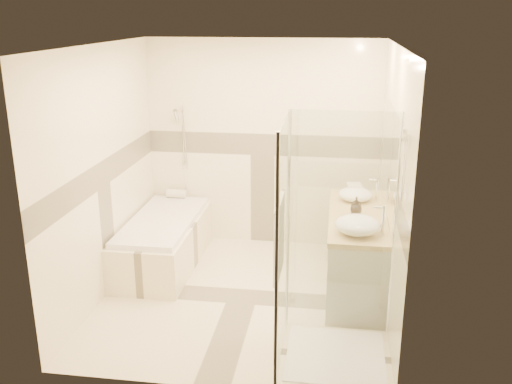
# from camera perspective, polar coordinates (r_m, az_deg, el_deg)

# --- Properties ---
(room) EXTENTS (2.82, 3.02, 2.52)m
(room) POSITION_cam_1_polar(r_m,az_deg,el_deg) (5.46, -0.82, 1.35)
(room) COLOR beige
(room) RESTS_ON ground
(bathtub) EXTENTS (0.75, 1.70, 0.56)m
(bathtub) POSITION_cam_1_polar(r_m,az_deg,el_deg) (6.60, -9.23, -4.67)
(bathtub) COLOR beige
(bathtub) RESTS_ON ground
(vanity) EXTENTS (0.58, 1.62, 0.85)m
(vanity) POSITION_cam_1_polar(r_m,az_deg,el_deg) (5.96, 9.93, -6.01)
(vanity) COLOR white
(vanity) RESTS_ON ground
(shower_enclosure) EXTENTS (0.96, 0.93, 2.04)m
(shower_enclosure) POSITION_cam_1_polar(r_m,az_deg,el_deg) (4.78, 6.74, -11.09)
(shower_enclosure) COLOR beige
(shower_enclosure) RESTS_ON ground
(vessel_sink_near) EXTENTS (0.36, 0.36, 0.14)m
(vessel_sink_near) POSITION_cam_1_polar(r_m,az_deg,el_deg) (6.18, 9.90, -0.23)
(vessel_sink_near) COLOR white
(vessel_sink_near) RESTS_ON vanity
(vessel_sink_far) EXTENTS (0.42, 0.42, 0.17)m
(vessel_sink_far) POSITION_cam_1_polar(r_m,az_deg,el_deg) (5.28, 10.12, -3.26)
(vessel_sink_far) COLOR white
(vessel_sink_far) RESTS_ON vanity
(faucet_near) EXTENTS (0.11, 0.03, 0.26)m
(faucet_near) POSITION_cam_1_polar(r_m,az_deg,el_deg) (6.17, 11.95, 0.38)
(faucet_near) COLOR silver
(faucet_near) RESTS_ON vanity
(faucet_far) EXTENTS (0.12, 0.03, 0.28)m
(faucet_far) POSITION_cam_1_polar(r_m,az_deg,el_deg) (5.26, 12.52, -2.54)
(faucet_far) COLOR silver
(faucet_far) RESTS_ON vanity
(amenity_bottle_a) EXTENTS (0.10, 0.10, 0.18)m
(amenity_bottle_a) POSITION_cam_1_polar(r_m,az_deg,el_deg) (5.78, 9.99, -1.32)
(amenity_bottle_a) COLOR black
(amenity_bottle_a) RESTS_ON vanity
(amenity_bottle_b) EXTENTS (0.13, 0.13, 0.15)m
(amenity_bottle_b) POSITION_cam_1_polar(r_m,az_deg,el_deg) (5.77, 9.99, -1.48)
(amenity_bottle_b) COLOR black
(amenity_bottle_b) RESTS_ON vanity
(folded_towels) EXTENTS (0.19, 0.28, 0.08)m
(folded_towels) POSITION_cam_1_polar(r_m,az_deg,el_deg) (6.47, 9.83, 0.33)
(folded_towels) COLOR white
(folded_towels) RESTS_ON vanity
(rolled_towel) EXTENTS (0.24, 0.11, 0.11)m
(rolled_towel) POSITION_cam_1_polar(r_m,az_deg,el_deg) (7.18, -7.98, -0.16)
(rolled_towel) COLOR white
(rolled_towel) RESTS_ON bathtub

